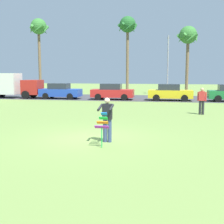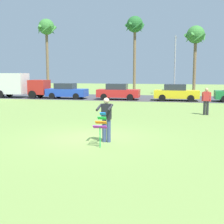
# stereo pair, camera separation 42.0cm
# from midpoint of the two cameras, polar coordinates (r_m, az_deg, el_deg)

# --- Properties ---
(ground_plane) EXTENTS (120.00, 120.00, 0.00)m
(ground_plane) POSITION_cam_midpoint_polar(r_m,az_deg,el_deg) (12.29, -3.16, -5.07)
(ground_plane) COLOR olive
(road_strip) EXTENTS (120.00, 8.00, 0.01)m
(road_strip) POSITION_cam_midpoint_polar(r_m,az_deg,el_deg) (31.82, 6.58, 2.68)
(road_strip) COLOR #424247
(road_strip) RESTS_ON ground
(person_kite_flyer) EXTENTS (0.56, 0.67, 1.73)m
(person_kite_flyer) POSITION_cam_midpoint_polar(r_m,az_deg,el_deg) (11.46, -0.06, -1.15)
(person_kite_flyer) COLOR #384772
(person_kite_flyer) RESTS_ON ground
(kite_held) EXTENTS (0.52, 0.64, 1.23)m
(kite_held) POSITION_cam_midpoint_polar(r_m,az_deg,el_deg) (10.79, -1.02, -2.30)
(kite_held) COLOR blue
(kite_held) RESTS_ON ground
(parked_truck_red_cab) EXTENTS (6.73, 2.18, 2.62)m
(parked_truck_red_cab) POSITION_cam_midpoint_polar(r_m,az_deg,el_deg) (33.76, -17.86, 5.03)
(parked_truck_red_cab) COLOR #B2231E
(parked_truck_red_cab) RESTS_ON ground
(parked_car_blue) EXTENTS (4.23, 1.90, 1.60)m
(parked_car_blue) POSITION_cam_midpoint_polar(r_m,az_deg,el_deg) (31.23, -8.32, 3.97)
(parked_car_blue) COLOR #2347B7
(parked_car_blue) RESTS_ON ground
(parked_car_red) EXTENTS (4.21, 1.86, 1.60)m
(parked_car_red) POSITION_cam_midpoint_polar(r_m,az_deg,el_deg) (29.73, 1.58, 3.87)
(parked_car_red) COLOR red
(parked_car_red) RESTS_ON ground
(parked_car_yellow) EXTENTS (4.20, 1.84, 1.60)m
(parked_car_yellow) POSITION_cam_midpoint_polar(r_m,az_deg,el_deg) (29.20, 12.60, 3.62)
(parked_car_yellow) COLOR yellow
(parked_car_yellow) RESTS_ON ground
(palm_tree_left_near) EXTENTS (2.58, 2.71, 9.84)m
(palm_tree_left_near) POSITION_cam_midpoint_polar(r_m,az_deg,el_deg) (42.30, -12.16, 15.04)
(palm_tree_left_near) COLOR brown
(palm_tree_left_near) RESTS_ON ground
(palm_tree_right_near) EXTENTS (2.58, 2.71, 9.95)m
(palm_tree_right_near) POSITION_cam_midpoint_polar(r_m,az_deg,el_deg) (40.18, 4.71, 15.72)
(palm_tree_right_near) COLOR brown
(palm_tree_right_near) RESTS_ON ground
(palm_tree_centre_far) EXTENTS (2.58, 2.71, 8.21)m
(palm_tree_centre_far) POSITION_cam_midpoint_polar(r_m,az_deg,el_deg) (37.70, 16.06, 13.56)
(palm_tree_centre_far) COLOR brown
(palm_tree_centre_far) RESTS_ON ground
(streetlight_pole) EXTENTS (0.24, 1.65, 7.00)m
(streetlight_pole) POSITION_cam_midpoint_polar(r_m,az_deg,el_deg) (36.27, 12.31, 9.46)
(streetlight_pole) COLOR #9E9EA3
(streetlight_pole) RESTS_ON ground
(person_walker_near) EXTENTS (0.56, 0.27, 1.73)m
(person_walker_near) POSITION_cam_midpoint_polar(r_m,az_deg,el_deg) (19.88, 18.20, 2.12)
(person_walker_near) COLOR #26262B
(person_walker_near) RESTS_ON ground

